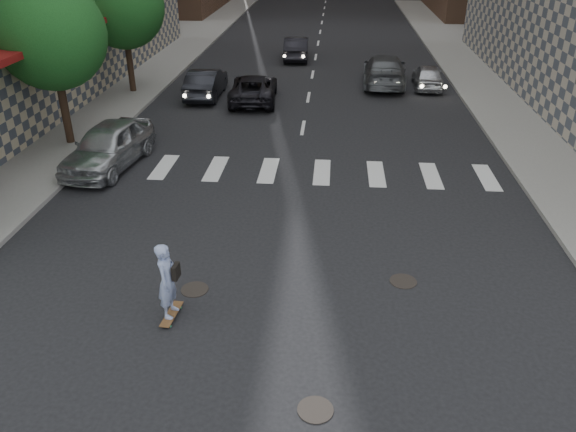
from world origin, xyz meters
name	(u,v)px	position (x,y,z in m)	size (l,w,h in m)	color
ground	(268,324)	(0.00, 0.00, 0.00)	(160.00, 160.00, 0.00)	black
sidewalk_left	(53,85)	(-14.50, 20.00, 0.07)	(13.00, 80.00, 0.15)	gray
tree_b	(52,29)	(-9.45, 11.14, 4.65)	(4.20, 4.20, 6.60)	#382619
tree_c	(124,2)	(-9.45, 19.14, 4.65)	(4.20, 4.20, 6.60)	#382619
manhole_a	(315,410)	(1.20, -2.50, 0.01)	(0.70, 0.70, 0.02)	black
manhole_b	(195,289)	(-2.00, 1.20, 0.01)	(0.70, 0.70, 0.02)	black
manhole_c	(403,281)	(3.30, 2.00, 0.01)	(0.70, 0.70, 0.02)	black
skateboarder	(168,281)	(-2.27, 0.07, 1.03)	(0.53, 1.01, 1.97)	brown
silver_sedan	(108,146)	(-7.00, 8.88, 0.83)	(1.97, 4.89, 1.67)	#AFB3B7
traffic_car_a	(206,83)	(-5.39, 18.64, 0.74)	(1.56, 4.47, 1.47)	black
traffic_car_b	(384,70)	(4.13, 21.91, 0.83)	(2.32, 5.70, 1.65)	#4F5256
traffic_car_c	(254,88)	(-2.78, 18.00, 0.68)	(2.27, 4.92, 1.37)	black
traffic_car_d	(428,76)	(6.50, 21.44, 0.66)	(1.55, 3.85, 1.31)	#BBBCC3
traffic_car_e	(296,48)	(-1.29, 28.22, 0.74)	(1.56, 4.48, 1.48)	black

